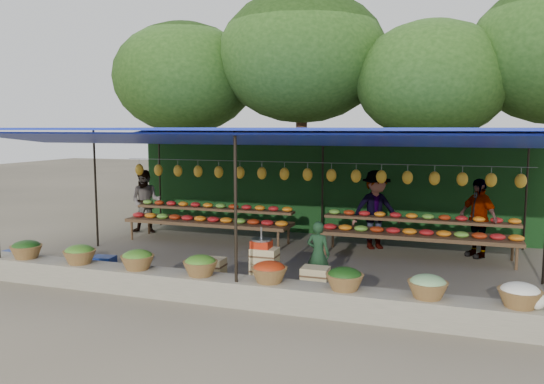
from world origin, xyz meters
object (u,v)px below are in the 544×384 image
(weighing_scale, at_px, (261,243))
(blue_crate_back, at_px, (103,263))
(vendor_seated, at_px, (318,254))
(blue_crate_front, at_px, (12,258))
(crate_counter, at_px, (263,274))

(weighing_scale, distance_m, blue_crate_back, 3.57)
(vendor_seated, relative_size, blue_crate_front, 2.57)
(blue_crate_back, bearing_deg, crate_counter, -12.08)
(weighing_scale, xyz_separation_m, blue_crate_back, (-3.48, 0.32, -0.72))
(weighing_scale, xyz_separation_m, blue_crate_front, (-5.53, 0.04, -0.72))
(blue_crate_front, bearing_deg, blue_crate_back, 3.38)
(crate_counter, relative_size, vendor_seated, 2.00)
(weighing_scale, xyz_separation_m, vendor_seated, (0.85, 0.63, -0.27))
(blue_crate_front, bearing_deg, weighing_scale, -4.91)
(crate_counter, xyz_separation_m, weighing_scale, (-0.03, 0.00, 0.55))
(crate_counter, relative_size, blue_crate_back, 5.30)
(crate_counter, bearing_deg, blue_crate_back, 174.75)
(crate_counter, height_order, vendor_seated, vendor_seated)
(weighing_scale, bearing_deg, vendor_seated, 36.52)
(blue_crate_front, bearing_deg, vendor_seated, 0.77)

